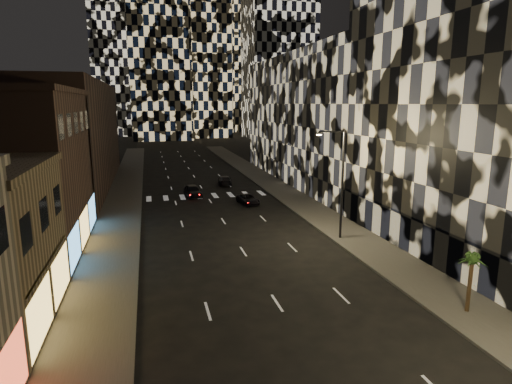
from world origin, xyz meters
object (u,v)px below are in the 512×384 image
car_dark_oncoming (225,180)px  palm_tree (472,263)px  streetlight_far (340,177)px  car_dark_midlane (193,191)px  car_dark_rightlane (248,199)px

car_dark_oncoming → palm_tree: bearing=106.0°
streetlight_far → car_dark_midlane: size_ratio=2.10×
palm_tree → car_dark_oncoming: bearing=98.7°
car_dark_midlane → car_dark_oncoming: car_dark_midlane is taller
car_dark_midlane → streetlight_far: bearing=-70.2°
streetlight_far → car_dark_midlane: (-10.06, 19.97, -4.62)m
car_dark_midlane → car_dark_oncoming: 8.59m
car_dark_midlane → car_dark_rightlane: car_dark_midlane is taller
car_dark_midlane → car_dark_rightlane: (5.71, -5.48, -0.18)m
car_dark_midlane → palm_tree: palm_tree is taller
car_dark_midlane → car_dark_oncoming: (5.21, 6.84, -0.10)m
car_dark_rightlane → palm_tree: bearing=-85.9°
streetlight_far → palm_tree: streetlight_far is taller
streetlight_far → palm_tree: (1.35, -13.72, -2.46)m
streetlight_far → car_dark_rightlane: streetlight_far is taller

